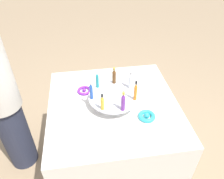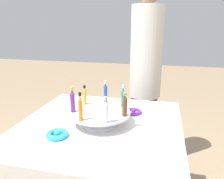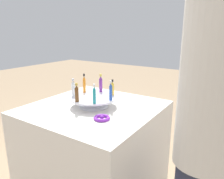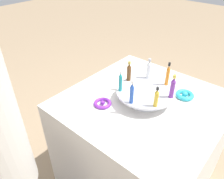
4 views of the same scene
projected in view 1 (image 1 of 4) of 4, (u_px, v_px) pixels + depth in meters
ground_plane at (113, 164)px, 1.94m from camera, size 12.00×12.00×0.00m
party_table at (113, 138)px, 1.72m from camera, size 0.88×0.88×0.73m
display_stand at (113, 99)px, 1.46m from camera, size 0.33×0.33×0.07m
bottle_orange at (136, 91)px, 1.37m from camera, size 0.02×0.02×0.14m
bottle_clear at (131, 81)px, 1.47m from camera, size 0.03×0.03×0.13m
bottle_brown at (114, 76)px, 1.52m from camera, size 0.03×0.03×0.13m
bottle_teal at (97, 80)px, 1.48m from camera, size 0.02×0.02×0.13m
bottle_blue at (91, 91)px, 1.39m from camera, size 0.02×0.02×0.14m
bottle_gold at (102, 103)px, 1.31m from camera, size 0.02×0.02×0.12m
bottle_purple at (123, 102)px, 1.30m from camera, size 0.03×0.03×0.14m
ribbon_bow_teal at (147, 116)px, 1.38m from camera, size 0.11×0.11×0.04m
ribbon_bow_purple at (84, 91)px, 1.59m from camera, size 0.10×0.10×0.03m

